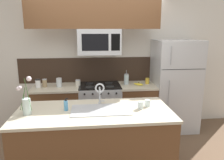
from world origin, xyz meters
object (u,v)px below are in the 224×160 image
(refrigerator, at_px, (174,85))
(flower_vase, at_px, (26,104))
(stove_range, at_px, (100,108))
(storage_jar_tall, at_px, (38,83))
(storage_jar_medium, at_px, (45,83))
(storage_jar_squat, at_px, (78,83))
(coffee_tin, at_px, (147,81))
(dish_soap_bottle, at_px, (66,105))
(banana_bunch, at_px, (139,84))
(storage_jar_short, at_px, (59,82))
(sink_faucet, at_px, (100,91))
(spare_glass, at_px, (148,103))
(microwave, at_px, (99,42))
(french_press, at_px, (126,79))
(drinking_glass, at_px, (141,105))

(refrigerator, xyz_separation_m, flower_vase, (-2.40, -1.32, 0.17))
(stove_range, xyz_separation_m, storage_jar_tall, (-1.10, -0.01, 0.52))
(refrigerator, xyz_separation_m, storage_jar_medium, (-2.44, -0.00, 0.11))
(storage_jar_squat, bearing_deg, coffee_tin, 1.59)
(storage_jar_medium, bearing_deg, dish_soap_bottle, -67.99)
(refrigerator, bearing_deg, storage_jar_tall, -179.24)
(storage_jar_squat, xyz_separation_m, banana_bunch, (1.12, -0.07, -0.04))
(banana_bunch, distance_m, coffee_tin, 0.22)
(storage_jar_tall, distance_m, storage_jar_short, 0.37)
(banana_bunch, relative_size, sink_faucet, 0.62)
(spare_glass, distance_m, flower_vase, 1.55)
(coffee_tin, bearing_deg, storage_jar_medium, -178.99)
(dish_soap_bottle, bearing_deg, storage_jar_short, 101.13)
(stove_range, distance_m, flower_vase, 1.71)
(microwave, relative_size, dish_soap_bottle, 4.51)
(storage_jar_short, height_order, spare_glass, storage_jar_short)
(stove_range, bearing_deg, storage_jar_short, -179.63)
(storage_jar_medium, distance_m, coffee_tin, 1.91)
(storage_jar_medium, height_order, french_press, french_press)
(coffee_tin, height_order, spare_glass, coffee_tin)
(drinking_glass, relative_size, spare_glass, 1.08)
(stove_range, distance_m, storage_jar_tall, 1.22)
(stove_range, relative_size, french_press, 3.48)
(storage_jar_squat, bearing_deg, french_press, 2.93)
(storage_jar_squat, bearing_deg, storage_jar_medium, 179.73)
(storage_jar_medium, bearing_deg, coffee_tin, 1.01)
(storage_jar_medium, height_order, sink_faucet, sink_faucet)
(storage_jar_short, bearing_deg, refrigerator, 0.65)
(coffee_tin, bearing_deg, storage_jar_tall, -178.19)
(storage_jar_short, relative_size, coffee_tin, 1.48)
(storage_jar_squat, relative_size, drinking_glass, 1.17)
(microwave, height_order, storage_jar_tall, microwave)
(storage_jar_squat, distance_m, dish_soap_bottle, 1.23)
(spare_glass, bearing_deg, microwave, 117.00)
(banana_bunch, bearing_deg, storage_jar_short, 177.83)
(banana_bunch, xyz_separation_m, coffee_tin, (0.19, 0.11, 0.03))
(sink_faucet, xyz_separation_m, flower_vase, (-0.91, -0.27, -0.07))
(storage_jar_tall, bearing_deg, microwave, -0.38)
(storage_jar_squat, bearing_deg, microwave, -5.01)
(dish_soap_bottle, height_order, flower_vase, flower_vase)
(microwave, bearing_deg, stove_range, 90.16)
(coffee_tin, bearing_deg, drinking_glass, -108.70)
(banana_bunch, relative_size, drinking_glass, 1.90)
(refrigerator, xyz_separation_m, dish_soap_bottle, (-1.94, -1.23, 0.11))
(storage_jar_short, bearing_deg, storage_jar_tall, -178.62)
(storage_jar_squat, bearing_deg, refrigerator, 0.20)
(storage_jar_medium, relative_size, dish_soap_bottle, 0.89)
(refrigerator, relative_size, spare_glass, 18.72)
(storage_jar_medium, distance_m, french_press, 1.50)
(storage_jar_medium, relative_size, french_press, 0.55)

